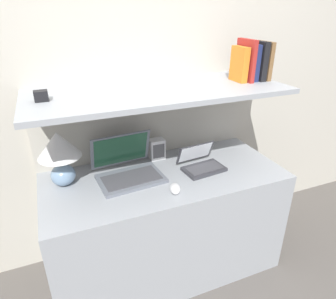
{
  "coord_description": "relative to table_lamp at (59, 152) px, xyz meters",
  "views": [
    {
      "loc": [
        -0.58,
        -1.13,
        1.64
      ],
      "look_at": [
        0.02,
        0.32,
        0.89
      ],
      "focal_mm": 32.0,
      "sensor_mm": 36.0,
      "label": 1
    }
  ],
  "objects": [
    {
      "name": "laptop_small",
      "position": [
        0.81,
        -0.13,
        -0.17
      ],
      "size": [
        0.27,
        0.23,
        0.14
      ],
      "color": "#333338",
      "rests_on": "desk"
    },
    {
      "name": "book_navy",
      "position": [
        1.16,
        -0.05,
        0.41
      ],
      "size": [
        0.04,
        0.13,
        0.21
      ],
      "color": "navy",
      "rests_on": "shelf"
    },
    {
      "name": "laptop_large",
      "position": [
        0.36,
        -0.05,
        -0.16
      ],
      "size": [
        0.39,
        0.35,
        0.24
      ],
      "color": "slate",
      "rests_on": "desk"
    },
    {
      "name": "book_black",
      "position": [
        1.21,
        -0.05,
        0.42
      ],
      "size": [
        0.04,
        0.16,
        0.23
      ],
      "color": "black",
      "rests_on": "shelf"
    },
    {
      "name": "shelf",
      "position": [
        0.57,
        -0.05,
        0.29
      ],
      "size": [
        1.44,
        0.57,
        0.03
      ],
      "color": "#999EA3",
      "rests_on": "back_riser"
    },
    {
      "name": "book_orange",
      "position": [
        1.08,
        -0.05,
        0.4
      ],
      "size": [
        0.04,
        0.14,
        0.2
      ],
      "color": "orange",
      "rests_on": "shelf"
    },
    {
      "name": "wall_back",
      "position": [
        0.57,
        0.26,
        0.27
      ],
      "size": [
        6.0,
        0.05,
        2.4
      ],
      "color": "beige",
      "rests_on": "ground_plane"
    },
    {
      "name": "book_red",
      "position": [
        1.12,
        -0.05,
        0.42
      ],
      "size": [
        0.03,
        0.17,
        0.24
      ],
      "color": "#A82823",
      "rests_on": "shelf"
    },
    {
      "name": "shelf_gadget",
      "position": [
        -0.04,
        -0.05,
        0.33
      ],
      "size": [
        0.06,
        0.05,
        0.05
      ],
      "color": "black",
      "rests_on": "shelf"
    },
    {
      "name": "desk",
      "position": [
        0.57,
        -0.13,
        -0.57
      ],
      "size": [
        1.44,
        0.63,
        0.73
      ],
      "color": "#999EA3",
      "rests_on": "ground_plane"
    },
    {
      "name": "router_box",
      "position": [
        0.6,
        0.1,
        -0.14
      ],
      "size": [
        0.1,
        0.08,
        0.14
      ],
      "color": "white",
      "rests_on": "desk"
    },
    {
      "name": "table_lamp",
      "position": [
        0.0,
        0.0,
        0.0
      ],
      "size": [
        0.23,
        0.23,
        0.32
      ],
      "color": "#7593B2",
      "rests_on": "desk"
    },
    {
      "name": "computer_mouse",
      "position": [
        0.55,
        -0.31,
        -0.19
      ],
      "size": [
        0.08,
        0.11,
        0.04
      ],
      "color": "white",
      "rests_on": "desk"
    },
    {
      "name": "book_brown",
      "position": [
        1.25,
        -0.05,
        0.41
      ],
      "size": [
        0.03,
        0.16,
        0.22
      ],
      "color": "brown",
      "rests_on": "shelf"
    },
    {
      "name": "back_riser",
      "position": [
        0.57,
        0.21,
        -0.33
      ],
      "size": [
        1.44,
        0.04,
        1.21
      ],
      "color": "beige",
      "rests_on": "ground_plane"
    }
  ]
}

